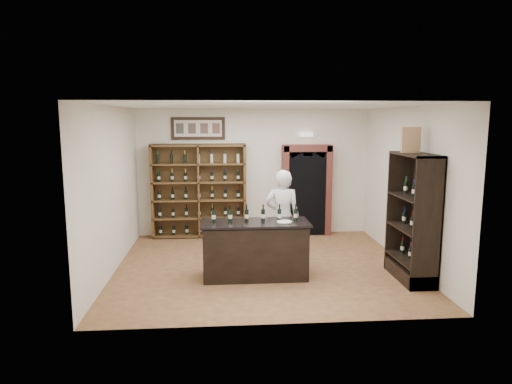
# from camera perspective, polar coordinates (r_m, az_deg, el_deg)

# --- Properties ---
(floor) EXTENTS (5.50, 5.50, 0.00)m
(floor) POSITION_cam_1_polar(r_m,az_deg,el_deg) (8.80, 0.90, -9.21)
(floor) COLOR olive
(floor) RESTS_ON ground
(ceiling) EXTENTS (5.50, 5.50, 0.00)m
(ceiling) POSITION_cam_1_polar(r_m,az_deg,el_deg) (8.36, 0.96, 10.70)
(ceiling) COLOR white
(ceiling) RESTS_ON wall_back
(wall_back) EXTENTS (5.50, 0.04, 3.00)m
(wall_back) POSITION_cam_1_polar(r_m,az_deg,el_deg) (10.92, -0.30, 2.46)
(wall_back) COLOR silver
(wall_back) RESTS_ON ground
(wall_left) EXTENTS (0.04, 5.00, 3.00)m
(wall_left) POSITION_cam_1_polar(r_m,az_deg,el_deg) (8.64, -17.54, 0.25)
(wall_left) COLOR silver
(wall_left) RESTS_ON ground
(wall_right) EXTENTS (0.04, 5.00, 3.00)m
(wall_right) POSITION_cam_1_polar(r_m,az_deg,el_deg) (9.13, 18.39, 0.66)
(wall_right) COLOR silver
(wall_right) RESTS_ON ground
(wine_shelf) EXTENTS (2.20, 0.38, 2.20)m
(wine_shelf) POSITION_cam_1_polar(r_m,az_deg,el_deg) (10.79, -7.13, 0.16)
(wine_shelf) COLOR brown
(wine_shelf) RESTS_ON ground
(framed_picture) EXTENTS (1.25, 0.04, 0.52)m
(framed_picture) POSITION_cam_1_polar(r_m,az_deg,el_deg) (10.80, -7.25, 7.89)
(framed_picture) COLOR black
(framed_picture) RESTS_ON wall_back
(arched_doorway) EXTENTS (1.17, 0.35, 2.17)m
(arched_doorway) POSITION_cam_1_polar(r_m,az_deg,el_deg) (10.96, 6.30, 0.52)
(arched_doorway) COLOR black
(arched_doorway) RESTS_ON ground
(emergency_light) EXTENTS (0.30, 0.10, 0.10)m
(emergency_light) POSITION_cam_1_polar(r_m,az_deg,el_deg) (10.94, 6.33, 7.14)
(emergency_light) COLOR white
(emergency_light) RESTS_ON wall_back
(tasting_counter) EXTENTS (1.88, 0.78, 1.00)m
(tasting_counter) POSITION_cam_1_polar(r_m,az_deg,el_deg) (8.07, -0.11, -7.26)
(tasting_counter) COLOR black
(tasting_counter) RESTS_ON ground
(counter_bottle_0) EXTENTS (0.07, 0.07, 0.30)m
(counter_bottle_0) POSITION_cam_1_polar(r_m,az_deg,el_deg) (7.95, -5.33, -2.99)
(counter_bottle_0) COLOR black
(counter_bottle_0) RESTS_ON tasting_counter
(counter_bottle_1) EXTENTS (0.07, 0.07, 0.30)m
(counter_bottle_1) POSITION_cam_1_polar(r_m,az_deg,el_deg) (7.95, -3.25, -2.96)
(counter_bottle_1) COLOR black
(counter_bottle_1) RESTS_ON tasting_counter
(counter_bottle_2) EXTENTS (0.07, 0.07, 0.30)m
(counter_bottle_2) POSITION_cam_1_polar(r_m,az_deg,el_deg) (7.96, -1.18, -2.93)
(counter_bottle_2) COLOR black
(counter_bottle_2) RESTS_ON tasting_counter
(counter_bottle_3) EXTENTS (0.07, 0.07, 0.30)m
(counter_bottle_3) POSITION_cam_1_polar(r_m,az_deg,el_deg) (7.98, 0.89, -2.90)
(counter_bottle_3) COLOR black
(counter_bottle_3) RESTS_ON tasting_counter
(counter_bottle_4) EXTENTS (0.07, 0.07, 0.30)m
(counter_bottle_4) POSITION_cam_1_polar(r_m,az_deg,el_deg) (8.01, 2.94, -2.86)
(counter_bottle_4) COLOR black
(counter_bottle_4) RESTS_ON tasting_counter
(counter_bottle_5) EXTENTS (0.07, 0.07, 0.30)m
(counter_bottle_5) POSITION_cam_1_polar(r_m,az_deg,el_deg) (8.05, 4.98, -2.82)
(counter_bottle_5) COLOR black
(counter_bottle_5) RESTS_ON tasting_counter
(side_cabinet) EXTENTS (0.48, 1.20, 2.20)m
(side_cabinet) POSITION_cam_1_polar(r_m,az_deg,el_deg) (8.37, 19.08, -5.33)
(side_cabinet) COLOR black
(side_cabinet) RESTS_ON ground
(shopkeeper) EXTENTS (0.72, 0.53, 1.82)m
(shopkeeper) POSITION_cam_1_polar(r_m,az_deg,el_deg) (8.78, 3.32, -3.11)
(shopkeeper) COLOR silver
(shopkeeper) RESTS_ON ground
(plate) EXTENTS (0.26, 0.26, 0.02)m
(plate) POSITION_cam_1_polar(r_m,az_deg,el_deg) (7.91, 3.56, -3.75)
(plate) COLOR beige
(plate) RESTS_ON tasting_counter
(wine_crate) EXTENTS (0.33, 0.19, 0.44)m
(wine_crate) POSITION_cam_1_polar(r_m,az_deg,el_deg) (8.24, 18.78, 6.19)
(wine_crate) COLOR tan
(wine_crate) RESTS_ON side_cabinet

